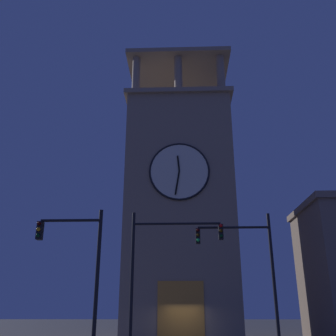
# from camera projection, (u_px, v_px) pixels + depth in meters

# --- Properties ---
(clocktower) EXTENTS (9.16, 8.93, 26.72)m
(clocktower) POSITION_uv_depth(u_px,v_px,m) (180.00, 210.00, 33.18)
(clocktower) COLOR gray
(clocktower) RESTS_ON ground_plane
(traffic_signal_near) EXTENTS (4.50, 0.41, 6.63)m
(traffic_signal_near) POSITION_uv_depth(u_px,v_px,m) (161.00, 258.00, 18.68)
(traffic_signal_near) COLOR black
(traffic_signal_near) RESTS_ON ground_plane
(traffic_signal_mid) EXTENTS (2.71, 0.41, 5.96)m
(traffic_signal_mid) POSITION_uv_depth(u_px,v_px,m) (78.00, 261.00, 15.61)
(traffic_signal_mid) COLOR black
(traffic_signal_mid) RESTS_ON ground_plane
(traffic_signal_far) EXTENTS (3.76, 0.41, 6.62)m
(traffic_signal_far) POSITION_uv_depth(u_px,v_px,m) (249.00, 261.00, 18.86)
(traffic_signal_far) COLOR black
(traffic_signal_far) RESTS_ON ground_plane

